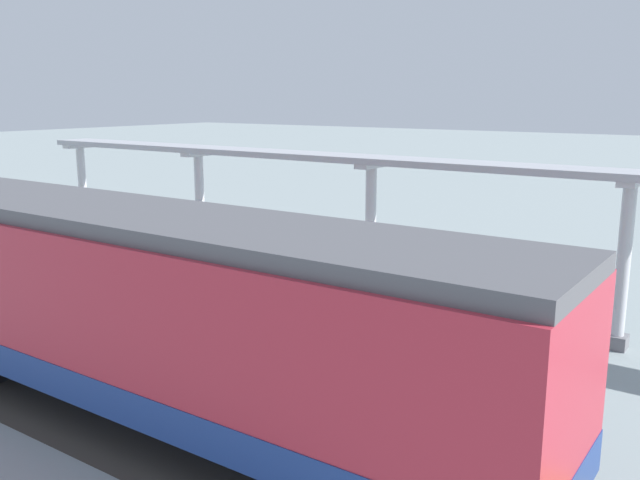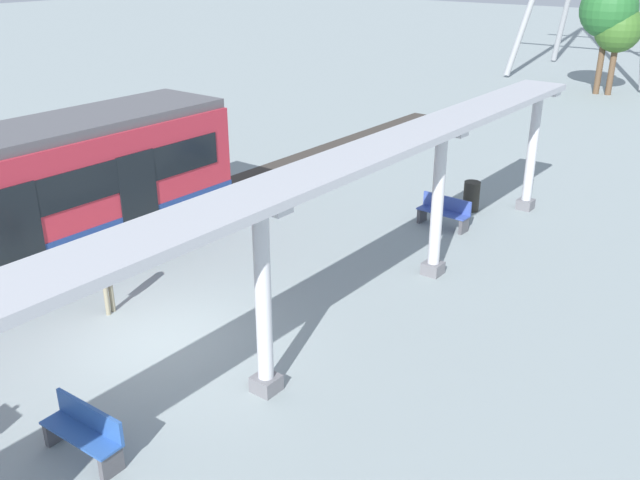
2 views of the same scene
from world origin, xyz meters
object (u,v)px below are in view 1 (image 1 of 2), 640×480
object	(u,v)px
canopy_pillar_second	(623,265)
passenger_waiting_near_edge	(253,306)
canopy_pillar_third	(370,232)
bench_near_end	(459,315)
train_near_carriage	(161,314)
platform_info_sign	(578,311)
canopy_pillar_fourth	(200,210)
trash_bin	(75,243)
bench_mid_platform	(107,250)
canopy_pillar_fifth	(83,195)

from	to	relation	value
canopy_pillar_second	passenger_waiting_near_edge	distance (m)	7.68
canopy_pillar_third	bench_near_end	size ratio (longest dim) A/B	2.37
train_near_carriage	platform_info_sign	world-z (taller)	train_near_carriage
canopy_pillar_fourth	passenger_waiting_near_edge	xyz separation A→B (m)	(-4.56, -5.95, -0.82)
trash_bin	canopy_pillar_second	bearing A→B (deg)	-85.67
train_near_carriage	bench_near_end	world-z (taller)	train_near_carriage
canopy_pillar_second	bench_mid_platform	xyz separation A→B (m)	(-1.28, 14.98, -1.38)
train_near_carriage	canopy_pillar_second	size ratio (longest dim) A/B	3.59
bench_near_end	passenger_waiting_near_edge	size ratio (longest dim) A/B	0.95
train_near_carriage	canopy_pillar_second	xyz separation A→B (m)	(7.71, -5.34, -0.01)
canopy_pillar_fourth	bench_mid_platform	bearing A→B (deg)	113.65
platform_info_sign	canopy_pillar_fifth	bearing A→B (deg)	83.03
canopy_pillar_fourth	canopy_pillar_third	bearing A→B (deg)	-90.00
train_near_carriage	platform_info_sign	size ratio (longest dim) A/B	5.86
canopy_pillar_second	bench_near_end	distance (m)	3.55
canopy_pillar_fourth	canopy_pillar_fifth	bearing A→B (deg)	90.00
bench_near_end	canopy_pillar_fifth	bearing A→B (deg)	85.80
canopy_pillar_third	trash_bin	distance (m)	10.75
train_near_carriage	canopy_pillar_fifth	distance (m)	14.60
passenger_waiting_near_edge	canopy_pillar_fifth	bearing A→B (deg)	68.59
canopy_pillar_fifth	canopy_pillar_third	bearing A→B (deg)	-90.00
passenger_waiting_near_edge	bench_mid_platform	bearing A→B (deg)	69.66
canopy_pillar_fifth	passenger_waiting_near_edge	size ratio (longest dim) A/B	2.24
bench_mid_platform	canopy_pillar_fourth	bearing A→B (deg)	-66.35
canopy_pillar_third	platform_info_sign	bearing A→B (deg)	-110.41
bench_mid_platform	passenger_waiting_near_edge	xyz separation A→B (m)	(-3.28, -8.86, 0.56)
canopy_pillar_fourth	bench_mid_platform	size ratio (longest dim) A/B	2.37
train_near_carriage	canopy_pillar_third	size ratio (longest dim) A/B	3.59
canopy_pillar_fourth	trash_bin	bearing A→B (deg)	105.41
bench_mid_platform	bench_near_end	bearing A→B (deg)	-89.04
bench_near_end	passenger_waiting_near_edge	distance (m)	4.65
bench_near_end	canopy_pillar_fourth	bearing A→B (deg)	83.16
canopy_pillar_second	platform_info_sign	size ratio (longest dim) A/B	1.63
canopy_pillar_third	bench_near_end	distance (m)	3.43
canopy_pillar_third	passenger_waiting_near_edge	size ratio (longest dim) A/B	2.24
canopy_pillar_third	bench_mid_platform	bearing A→B (deg)	98.13
canopy_pillar_second	trash_bin	size ratio (longest dim) A/B	4.02
canopy_pillar_second	canopy_pillar_third	xyz separation A→B (m)	(0.00, 6.05, 0.00)
canopy_pillar_fifth	canopy_pillar_fourth	bearing A→B (deg)	-90.00
canopy_pillar_fifth	bench_mid_platform	bearing A→B (deg)	-114.73
canopy_pillar_fifth	passenger_waiting_near_edge	bearing A→B (deg)	-111.41
canopy_pillar_fifth	platform_info_sign	bearing A→B (deg)	-96.97
train_near_carriage	canopy_pillar_fourth	bearing A→B (deg)	41.06
canopy_pillar_third	canopy_pillar_fifth	xyz separation A→B (m)	(0.00, 11.70, 0.00)
bench_mid_platform	trash_bin	world-z (taller)	trash_bin
platform_info_sign	trash_bin	bearing A→B (deg)	86.95
train_near_carriage	canopy_pillar_second	bearing A→B (deg)	-34.71
canopy_pillar_fifth	bench_near_end	world-z (taller)	canopy_pillar_fifth
platform_info_sign	passenger_waiting_near_edge	world-z (taller)	platform_info_sign
trash_bin	passenger_waiting_near_edge	distance (m)	11.03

